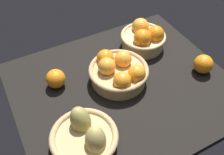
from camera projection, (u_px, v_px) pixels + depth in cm
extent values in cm
cube|color=black|center=(123.00, 89.00, 105.43)|extent=(84.00, 72.00, 3.00)
cylinder|color=tan|center=(143.00, 41.00, 119.30)|extent=(18.77, 18.77, 5.97)
torus|color=tan|center=(143.00, 36.00, 117.15)|extent=(20.34, 20.34, 1.57)
sphere|color=orange|center=(155.00, 34.00, 115.63)|extent=(7.80, 7.80, 7.80)
sphere|color=orange|center=(143.00, 38.00, 112.87)|extent=(7.80, 7.80, 7.80)
sphere|color=#F49E33|center=(140.00, 27.00, 119.68)|extent=(7.80, 7.80, 7.80)
cylinder|color=tan|center=(118.00, 75.00, 104.46)|extent=(21.93, 21.93, 5.81)
torus|color=tan|center=(118.00, 70.00, 102.36)|extent=(23.71, 23.71, 1.78)
sphere|color=#F49E33|center=(107.00, 66.00, 100.36)|extent=(6.92, 6.92, 6.92)
sphere|color=orange|center=(122.00, 81.00, 96.72)|extent=(6.92, 6.92, 6.92)
sphere|color=orange|center=(137.00, 74.00, 99.19)|extent=(6.92, 6.92, 6.92)
sphere|color=#F49E33|center=(123.00, 59.00, 103.89)|extent=(6.92, 6.92, 6.92)
sphere|color=orange|center=(105.00, 58.00, 105.09)|extent=(6.92, 6.92, 6.92)
cylinder|color=tan|center=(84.00, 140.00, 85.22)|extent=(20.20, 20.20, 4.22)
torus|color=tan|center=(84.00, 137.00, 83.70)|extent=(22.33, 22.33, 2.12)
ellipsoid|color=#9E934C|center=(81.00, 121.00, 85.65)|extent=(9.40, 11.08, 12.48)
ellipsoid|color=tan|center=(96.00, 141.00, 81.01)|extent=(9.63, 11.42, 12.30)
sphere|color=orange|center=(203.00, 64.00, 107.37)|extent=(7.90, 7.90, 7.90)
sphere|color=orange|center=(56.00, 79.00, 101.86)|extent=(7.62, 7.62, 7.62)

